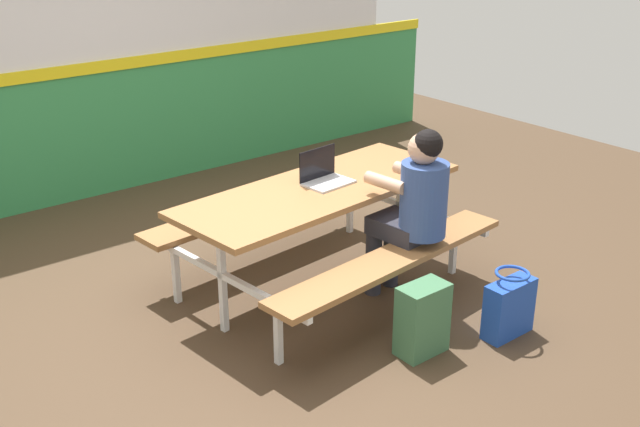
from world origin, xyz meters
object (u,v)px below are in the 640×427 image
picnic_table_main (320,210)px  laptop_silver (324,176)px  backpack_dark (421,320)px  student_nearer (414,203)px  tote_bag_bright (509,307)px

picnic_table_main → laptop_silver: laptop_silver is taller
laptop_silver → backpack_dark: 1.20m
student_nearer → backpack_dark: student_nearer is taller
student_nearer → backpack_dark: (-0.39, -0.48, -0.49)m
laptop_silver → tote_bag_bright: laptop_silver is taller
picnic_table_main → student_nearer: student_nearer is taller
picnic_table_main → student_nearer: size_ratio=1.72×
tote_bag_bright → backpack_dark: bearing=160.5°
laptop_silver → student_nearer: bearing=-64.8°
picnic_table_main → tote_bag_bright: picnic_table_main is taller
picnic_table_main → laptop_silver: 0.23m
laptop_silver → backpack_dark: (-0.12, -1.05, -0.57)m
picnic_table_main → tote_bag_bright: 1.37m
student_nearer → laptop_silver: (-0.27, 0.57, 0.08)m
laptop_silver → backpack_dark: size_ratio=0.77×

